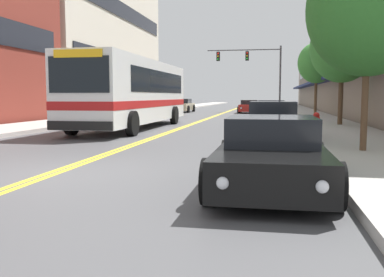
# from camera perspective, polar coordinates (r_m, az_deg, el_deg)

# --- Properties ---
(ground_plane) EXTENTS (240.00, 240.00, 0.00)m
(ground_plane) POSITION_cam_1_polar(r_m,az_deg,el_deg) (45.31, 4.95, 3.66)
(ground_plane) COLOR #4C4C4F
(sidewalk_left) EXTENTS (3.39, 106.00, 0.17)m
(sidewalk_left) POSITION_cam_1_polar(r_m,az_deg,el_deg) (46.55, -3.92, 3.83)
(sidewalk_left) COLOR #B2ADA5
(sidewalk_left) RESTS_ON ground_plane
(sidewalk_right) EXTENTS (3.39, 106.00, 0.17)m
(sidewalk_right) POSITION_cam_1_polar(r_m,az_deg,el_deg) (45.18, 14.09, 3.61)
(sidewalk_right) COLOR #B2ADA5
(sidewalk_right) RESTS_ON ground_plane
(centre_line) EXTENTS (0.34, 106.00, 0.01)m
(centre_line) POSITION_cam_1_polar(r_m,az_deg,el_deg) (45.31, 4.95, 3.66)
(centre_line) COLOR yellow
(centre_line) RESTS_ON ground_plane
(storefront_row_right) EXTENTS (9.10, 68.00, 8.04)m
(storefront_row_right) POSITION_cam_1_polar(r_m,az_deg,el_deg) (45.97, 21.67, 8.32)
(storefront_row_right) COLOR gray
(storefront_row_right) RESTS_ON ground_plane
(city_bus) EXTENTS (2.87, 12.19, 3.26)m
(city_bus) POSITION_cam_1_polar(r_m,az_deg,el_deg) (21.36, -7.72, 6.34)
(city_bus) COLOR silver
(city_bus) RESTS_ON ground_plane
(car_beige_parked_left_near) EXTENTS (2.17, 4.84, 1.31)m
(car_beige_parked_left_near) POSITION_cam_1_polar(r_m,az_deg,el_deg) (42.31, -1.43, 4.39)
(car_beige_parked_left_near) COLOR #BCAD89
(car_beige_parked_left_near) RESTS_ON ground_plane
(car_navy_parked_left_far) EXTENTS (2.02, 4.43, 1.18)m
(car_navy_parked_left_far) POSITION_cam_1_polar(r_m,az_deg,el_deg) (34.04, -4.54, 3.95)
(car_navy_parked_left_far) COLOR #19234C
(car_navy_parked_left_far) RESTS_ON ground_plane
(car_black_parked_right_foreground) EXTENTS (1.97, 4.33, 1.22)m
(car_black_parked_right_foreground) POSITION_cam_1_polar(r_m,az_deg,el_deg) (7.43, 10.55, -2.15)
(car_black_parked_right_foreground) COLOR black
(car_black_parked_right_foreground) RESTS_ON ground_plane
(car_dark_grey_parked_right_mid) EXTENTS (1.98, 4.31, 1.40)m
(car_dark_grey_parked_right_mid) POSITION_cam_1_polar(r_m,az_deg,el_deg) (14.30, 10.69, 1.85)
(car_dark_grey_parked_right_mid) COLOR #38383D
(car_dark_grey_parked_right_mid) RESTS_ON ground_plane
(car_silver_parked_right_far) EXTENTS (2.20, 4.14, 1.30)m
(car_silver_parked_right_far) POSITION_cam_1_polar(r_m,az_deg,el_deg) (28.56, 10.49, 3.66)
(car_silver_parked_right_far) COLOR #B7B7BC
(car_silver_parked_right_far) RESTS_ON ground_plane
(car_red_moving_lead) EXTENTS (2.02, 4.31, 1.21)m
(car_red_moving_lead) POSITION_cam_1_polar(r_m,az_deg,el_deg) (40.46, 7.65, 4.21)
(car_red_moving_lead) COLOR maroon
(car_red_moving_lead) RESTS_ON ground_plane
(traffic_signal_mast) EXTENTS (7.40, 0.38, 6.54)m
(traffic_signal_mast) POSITION_cam_1_polar(r_m,az_deg,el_deg) (43.90, 8.35, 9.71)
(traffic_signal_mast) COLOR #47474C
(traffic_signal_mast) RESTS_ON ground_plane
(street_tree_right_near) EXTENTS (3.08, 3.08, 5.28)m
(street_tree_right_near) POSITION_cam_1_polar(r_m,az_deg,el_deg) (12.07, 22.47, 15.68)
(street_tree_right_near) COLOR brown
(street_tree_right_near) RESTS_ON sidewalk_right
(street_tree_right_mid) EXTENTS (3.12, 3.12, 5.48)m
(street_tree_right_mid) POSITION_cam_1_polar(r_m,az_deg,el_deg) (22.57, 19.41, 11.35)
(street_tree_right_mid) COLOR brown
(street_tree_right_mid) RESTS_ON sidewalk_right
(street_tree_right_far) EXTENTS (2.85, 2.85, 5.53)m
(street_tree_right_far) POSITION_cam_1_polar(r_m,az_deg,el_deg) (34.71, 16.27, 9.65)
(street_tree_right_far) COLOR brown
(street_tree_right_far) RESTS_ON sidewalk_right
(fire_hydrant) EXTENTS (0.33, 0.25, 0.84)m
(fire_hydrant) POSITION_cam_1_polar(r_m,az_deg,el_deg) (15.70, 16.21, 1.84)
(fire_hydrant) COLOR red
(fire_hydrant) RESTS_ON sidewalk_right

